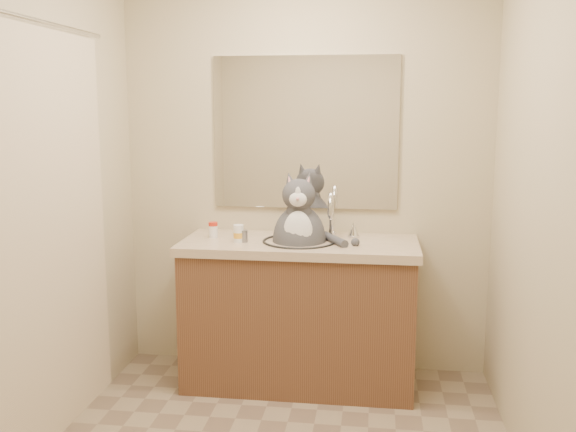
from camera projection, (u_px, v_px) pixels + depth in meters
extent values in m
cube|color=#BBAB8A|center=(305.00, 174.00, 3.87)|extent=(2.20, 0.01, 2.40)
cube|color=#BBAB8A|center=(181.00, 290.00, 1.42)|extent=(2.20, 0.01, 2.40)
cube|color=#BBAB8A|center=(22.00, 200.00, 2.79)|extent=(0.01, 2.50, 2.40)
cube|color=#BBAB8A|center=(552.00, 211.00, 2.49)|extent=(0.01, 2.50, 2.40)
cube|color=brown|center=(299.00, 317.00, 3.72)|extent=(1.30, 0.55, 0.80)
cube|color=#C6AA8E|center=(300.00, 245.00, 3.65)|extent=(1.34, 0.59, 0.05)
torus|color=black|center=(299.00, 241.00, 3.62)|extent=(0.42, 0.42, 0.02)
ellipsoid|color=white|center=(299.00, 255.00, 3.64)|extent=(0.40, 0.40, 0.15)
cylinder|color=silver|center=(331.00, 220.00, 3.75)|extent=(0.03, 0.03, 0.18)
torus|color=silver|center=(331.00, 206.00, 3.67)|extent=(0.03, 0.16, 0.16)
cone|color=silver|center=(354.00, 229.00, 3.74)|extent=(0.06, 0.06, 0.08)
cube|color=white|center=(305.00, 133.00, 3.81)|extent=(1.10, 0.02, 0.90)
cube|color=beige|center=(48.00, 241.00, 2.91)|extent=(0.01, 1.20, 1.90)
cylinder|color=silver|center=(34.00, 20.00, 2.75)|extent=(0.02, 1.30, 0.02)
ellipsoid|color=#45454A|center=(299.00, 241.00, 3.65)|extent=(0.32, 0.35, 0.41)
ellipsoid|color=white|center=(298.00, 234.00, 3.53)|extent=(0.17, 0.10, 0.26)
ellipsoid|color=#45454A|center=(299.00, 195.00, 3.56)|extent=(0.20, 0.17, 0.18)
ellipsoid|color=white|center=(298.00, 199.00, 3.49)|extent=(0.10, 0.05, 0.08)
sphere|color=#D88C8C|center=(298.00, 199.00, 3.46)|extent=(0.02, 0.02, 0.02)
cone|color=#45454A|center=(290.00, 179.00, 3.56)|extent=(0.08, 0.07, 0.09)
cone|color=#45454A|center=(309.00, 180.00, 3.55)|extent=(0.08, 0.07, 0.09)
cylinder|color=#45454A|center=(334.00, 240.00, 3.59)|extent=(0.17, 0.26, 0.05)
cylinder|color=white|center=(213.00, 232.00, 3.73)|extent=(0.07, 0.07, 0.07)
cylinder|color=red|center=(213.00, 224.00, 3.72)|extent=(0.07, 0.07, 0.02)
cylinder|color=white|center=(239.00, 235.00, 3.61)|extent=(0.06, 0.06, 0.08)
cylinder|color=gold|center=(239.00, 235.00, 3.61)|extent=(0.06, 0.06, 0.03)
cylinder|color=white|center=(238.00, 227.00, 3.60)|extent=(0.06, 0.06, 0.02)
cylinder|color=slate|center=(244.00, 236.00, 3.61)|extent=(0.05, 0.05, 0.07)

